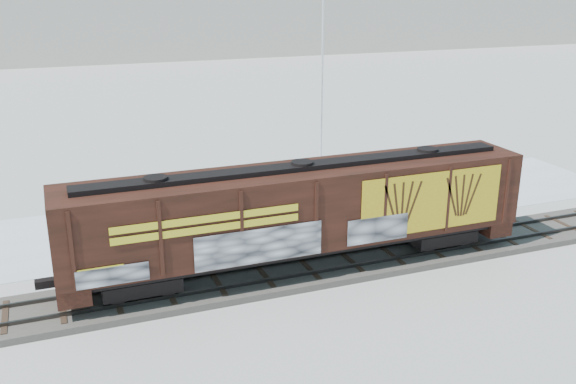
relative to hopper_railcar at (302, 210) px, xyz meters
name	(u,v)px	position (x,y,z in m)	size (l,w,h in m)	color
ground	(349,266)	(2.28, 0.01, -2.93)	(500.00, 500.00, 0.00)	white
rail_track	(349,263)	(2.28, 0.01, -2.78)	(50.00, 3.40, 0.43)	#59544C
parking_strip	(288,211)	(2.28, 7.51, -2.92)	(40.00, 8.00, 0.03)	white
hopper_railcar	(302,210)	(0.00, 0.00, 0.00)	(19.73, 3.06, 4.47)	black
flagpole	(323,100)	(6.96, 13.53, 1.82)	(2.30, 0.90, 12.63)	silver
car_silver	(125,232)	(-6.62, 5.53, -2.11)	(1.87, 4.65, 1.59)	#B5B7BD
car_white	(275,193)	(1.87, 8.47, -2.16)	(1.57, 4.51, 1.49)	white
car_dark	(364,186)	(7.07, 7.92, -2.17)	(2.04, 5.02, 1.46)	black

